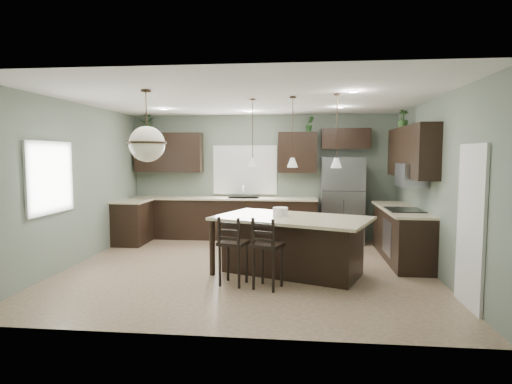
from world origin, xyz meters
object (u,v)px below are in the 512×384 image
object	(u,v)px
bar_stool_left	(233,250)
refrigerator	(342,200)
kitchen_island	(292,246)
plant_back_left	(148,124)
serving_dish	(280,212)
bar_stool_center	(268,253)

from	to	relation	value
bar_stool_left	refrigerator	bearing A→B (deg)	74.07
refrigerator	kitchen_island	bearing A→B (deg)	-111.16
kitchen_island	plant_back_left	distance (m)	4.92
serving_dish	bar_stool_left	world-z (taller)	serving_dish
bar_stool_left	bar_stool_center	size ratio (longest dim) A/B	0.99
refrigerator	kitchen_island	size ratio (longest dim) A/B	0.79
serving_dish	kitchen_island	bearing A→B (deg)	-20.97
bar_stool_left	bar_stool_center	world-z (taller)	bar_stool_center
bar_stool_center	plant_back_left	world-z (taller)	plant_back_left
serving_dish	plant_back_left	xyz separation A→B (m)	(-3.17, 2.81, 1.61)
bar_stool_left	plant_back_left	size ratio (longest dim) A/B	2.49
refrigerator	bar_stool_left	size ratio (longest dim) A/B	1.81
refrigerator	plant_back_left	world-z (taller)	plant_back_left
kitchen_island	serving_dish	xyz separation A→B (m)	(-0.19, 0.07, 0.53)
bar_stool_left	bar_stool_center	distance (m)	0.53
serving_dish	plant_back_left	distance (m)	4.53
refrigerator	bar_stool_left	distance (m)	3.77
bar_stool_left	bar_stool_center	bearing A→B (deg)	0.55
bar_stool_left	plant_back_left	xyz separation A→B (m)	(-2.52, 3.51, 2.09)
refrigerator	serving_dish	xyz separation A→B (m)	(-1.20, -2.56, 0.07)
serving_dish	bar_stool_center	xyz separation A→B (m)	(-0.14, -0.82, -0.48)
kitchen_island	plant_back_left	size ratio (longest dim) A/B	5.76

